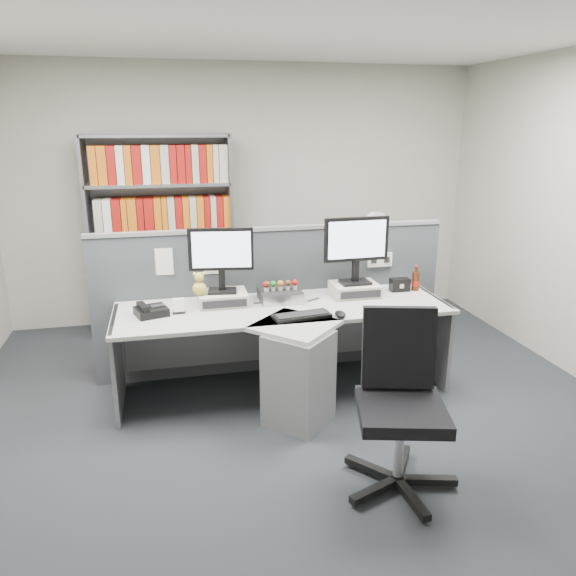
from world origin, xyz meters
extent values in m
plane|color=#2B2F33|center=(0.00, 0.00, 0.00)|extent=(5.50, 5.50, 0.00)
cube|color=#AFAB9C|center=(0.00, 2.75, 1.35)|extent=(5.00, 0.04, 2.70)
cube|color=white|center=(0.00, 0.00, 2.70)|extent=(5.00, 5.50, 0.04)
cube|color=#42454B|center=(0.00, 1.25, 0.62)|extent=(3.00, 0.05, 1.25)
cube|color=#929397|center=(0.00, 1.25, 1.26)|extent=(3.00, 0.07, 0.03)
cube|color=white|center=(0.95, 1.22, 0.95)|extent=(0.22, 0.04, 0.12)
cube|color=white|center=(-0.90, 1.22, 1.05)|extent=(0.16, 0.00, 0.22)
cube|color=white|center=(-0.50, 1.22, 1.05)|extent=(0.16, 0.00, 0.22)
cube|color=white|center=(0.70, 1.22, 1.05)|extent=(0.16, 0.00, 0.22)
cube|color=#AEADA7|center=(0.00, 0.82, 0.70)|extent=(2.60, 0.80, 0.03)
cube|color=#AEADA7|center=(0.00, 0.42, 0.70)|extent=(0.74, 0.74, 0.03)
cube|color=slate|center=(0.00, 0.30, 0.34)|extent=(0.57, 0.57, 0.69)
cube|color=slate|center=(-1.28, 0.82, 0.36)|extent=(0.03, 0.70, 0.72)
cube|color=slate|center=(1.28, 0.82, 0.36)|extent=(0.03, 0.70, 0.72)
cube|color=slate|center=(0.00, 1.18, 0.35)|extent=(2.50, 0.02, 0.45)
cube|color=#BDB59D|center=(-0.46, 0.98, 0.77)|extent=(0.38, 0.30, 0.10)
cube|color=black|center=(-0.46, 0.83, 0.77)|extent=(0.34, 0.01, 0.06)
cube|color=#BDB59D|center=(0.64, 0.98, 0.77)|extent=(0.38, 0.30, 0.10)
cube|color=black|center=(0.64, 0.83, 0.77)|extent=(0.34, 0.01, 0.06)
cube|color=black|center=(-0.46, 0.98, 0.83)|extent=(0.24, 0.19, 0.02)
cube|color=black|center=(-0.46, 0.98, 0.92)|extent=(0.05, 0.04, 0.18)
cube|color=black|center=(-0.46, 0.98, 1.17)|extent=(0.50, 0.10, 0.33)
cube|color=#CEDAFF|center=(-0.45, 0.96, 1.17)|extent=(0.45, 0.07, 0.28)
cube|color=black|center=(0.64, 0.98, 0.83)|extent=(0.24, 0.18, 0.02)
cube|color=black|center=(0.64, 0.98, 0.93)|extent=(0.06, 0.03, 0.20)
cube|color=black|center=(0.64, 0.98, 1.19)|extent=(0.54, 0.06, 0.36)
cube|color=#CEDAFF|center=(0.64, 0.96, 1.19)|extent=(0.49, 0.02, 0.30)
cube|color=black|center=(0.01, 0.98, 0.76)|extent=(0.33, 0.29, 0.09)
cube|color=silver|center=(0.01, 0.83, 0.76)|extent=(0.33, 0.01, 0.08)
cylinder|color=#BDB59D|center=(-0.11, 0.96, 0.83)|extent=(0.03, 0.03, 0.03)
sphere|color=#A5140F|center=(-0.11, 0.96, 0.87)|extent=(0.05, 0.05, 0.05)
cylinder|color=#BDB59D|center=(-0.05, 0.96, 0.83)|extent=(0.03, 0.03, 0.03)
sphere|color=#19721E|center=(-0.05, 0.96, 0.87)|extent=(0.05, 0.05, 0.05)
cylinder|color=#BDB59D|center=(0.01, 0.96, 0.83)|extent=(0.03, 0.03, 0.03)
sphere|color=orange|center=(0.01, 0.96, 0.87)|extent=(0.05, 0.05, 0.05)
cylinder|color=#BDB59D|center=(0.07, 0.96, 0.83)|extent=(0.03, 0.03, 0.03)
sphere|color=#593319|center=(0.07, 0.96, 0.87)|extent=(0.05, 0.05, 0.05)
cylinder|color=#BDB59D|center=(0.13, 0.96, 0.83)|extent=(0.03, 0.03, 0.03)
sphere|color=#A5140F|center=(0.13, 0.96, 0.87)|extent=(0.05, 0.05, 0.05)
cylinder|color=#BDB59D|center=(-0.10, 0.96, 0.83)|extent=(0.03, 0.03, 0.03)
sphere|color=#593319|center=(-0.10, 0.96, 0.87)|extent=(0.05, 0.05, 0.05)
cube|color=black|center=(0.08, 0.54, 0.73)|extent=(0.45, 0.22, 0.02)
cube|color=black|center=(0.08, 0.54, 0.75)|extent=(0.39, 0.16, 0.01)
ellipsoid|color=black|center=(0.36, 0.48, 0.74)|extent=(0.08, 0.12, 0.05)
cube|color=black|center=(-1.01, 0.83, 0.75)|extent=(0.27, 0.26, 0.06)
cube|color=black|center=(-1.06, 0.82, 0.80)|extent=(0.10, 0.19, 0.04)
cube|color=black|center=(-0.96, 0.85, 0.79)|extent=(0.11, 0.09, 0.01)
cube|color=black|center=(-0.80, 0.84, 0.73)|extent=(0.10, 0.06, 0.02)
cube|color=white|center=(-0.80, 0.82, 0.79)|extent=(0.09, 0.03, 0.10)
cube|color=white|center=(-0.80, 0.86, 0.79)|extent=(0.09, 0.03, 0.10)
sphere|color=gold|center=(-0.64, 0.94, 0.87)|extent=(0.11, 0.11, 0.11)
sphere|color=gold|center=(-0.64, 0.94, 0.96)|extent=(0.07, 0.07, 0.07)
sphere|color=gold|center=(-0.67, 0.94, 0.99)|extent=(0.03, 0.03, 0.03)
sphere|color=gold|center=(-0.60, 0.94, 0.99)|extent=(0.03, 0.03, 0.03)
cube|color=black|center=(1.06, 1.01, 0.77)|extent=(0.16, 0.09, 0.11)
cylinder|color=#3F190A|center=(1.20, 1.00, 0.80)|extent=(0.06, 0.06, 0.16)
cylinder|color=#A5140F|center=(1.20, 1.00, 0.78)|extent=(0.07, 0.07, 0.05)
cylinder|color=#3F190A|center=(1.20, 1.00, 0.91)|extent=(0.03, 0.03, 0.05)
cylinder|color=#A5140F|center=(1.20, 1.00, 0.93)|extent=(0.03, 0.03, 0.01)
cube|color=slate|center=(-1.59, 2.45, 1.00)|extent=(0.03, 0.40, 2.00)
cube|color=slate|center=(-0.21, 2.45, 1.00)|extent=(0.03, 0.40, 2.00)
cube|color=slate|center=(-0.90, 2.64, 1.00)|extent=(1.40, 0.02, 2.00)
cube|color=slate|center=(-0.90, 2.45, 0.02)|extent=(1.38, 0.40, 0.03)
cube|color=slate|center=(-0.90, 2.45, 0.52)|extent=(1.38, 0.40, 0.03)
cube|color=slate|center=(-0.90, 2.45, 1.02)|extent=(1.38, 0.40, 0.03)
cube|color=slate|center=(-0.90, 2.45, 1.52)|extent=(1.38, 0.40, 0.03)
cube|color=slate|center=(-0.90, 2.45, 1.98)|extent=(1.38, 0.40, 0.03)
cube|color=#A5140F|center=(-0.90, 2.42, 0.22)|extent=(1.24, 0.28, 0.36)
cube|color=orange|center=(-0.90, 2.42, 0.72)|extent=(1.24, 0.28, 0.36)
cube|color=#BDB59D|center=(-0.90, 2.42, 1.21)|extent=(1.24, 0.28, 0.36)
cube|color=white|center=(-0.90, 2.42, 1.71)|extent=(1.24, 0.28, 0.36)
cube|color=slate|center=(1.20, 2.00, 0.35)|extent=(0.45, 0.60, 0.70)
cube|color=black|center=(1.20, 1.70, 0.52)|extent=(0.40, 0.02, 0.28)
cube|color=black|center=(1.20, 1.70, 0.20)|extent=(0.40, 0.02, 0.28)
cylinder|color=white|center=(1.20, 2.00, 0.72)|extent=(0.19, 0.19, 0.03)
cylinder|color=white|center=(1.20, 2.00, 0.83)|extent=(0.03, 0.03, 0.19)
cylinder|color=white|center=(1.20, 1.98, 1.08)|extent=(0.32, 0.18, 0.32)
cylinder|color=silver|center=(1.20, 2.01, 1.08)|extent=(0.31, 0.17, 0.32)
cylinder|color=silver|center=(0.40, -0.56, 0.27)|extent=(0.05, 0.05, 0.43)
cube|color=black|center=(0.40, -0.56, 0.51)|extent=(0.61, 0.61, 0.08)
cube|color=black|center=(0.46, -0.34, 0.81)|extent=(0.45, 0.22, 0.50)
cube|color=black|center=(0.59, -0.61, 0.05)|extent=(0.33, 0.13, 0.04)
cylinder|color=black|center=(0.71, -0.65, 0.03)|extent=(0.05, 0.05, 0.03)
cube|color=black|center=(0.50, -0.40, 0.05)|extent=(0.22, 0.30, 0.04)
cylinder|color=black|center=(0.57, -0.29, 0.03)|extent=(0.05, 0.05, 0.03)
cube|color=black|center=(0.28, -0.41, 0.05)|extent=(0.25, 0.28, 0.04)
cylinder|color=black|center=(0.19, -0.31, 0.03)|extent=(0.05, 0.05, 0.03)
cube|color=black|center=(0.22, -0.63, 0.05)|extent=(0.32, 0.17, 0.04)
cylinder|color=black|center=(0.10, -0.68, 0.03)|extent=(0.05, 0.05, 0.03)
cube|color=black|center=(0.41, -0.76, 0.05)|extent=(0.07, 0.33, 0.04)
cylinder|color=black|center=(0.42, -0.89, 0.03)|extent=(0.05, 0.05, 0.03)
camera|label=1|loc=(-0.86, -3.19, 2.10)|focal=34.47mm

